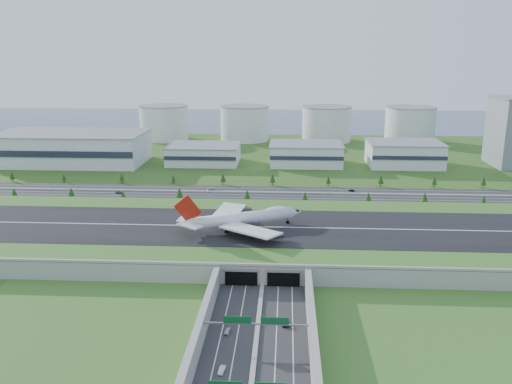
# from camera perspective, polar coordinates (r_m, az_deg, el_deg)

# --- Properties ---
(ground) EXTENTS (1200.00, 1200.00, 0.00)m
(ground) POSITION_cam_1_polar(r_m,az_deg,el_deg) (268.23, 1.16, -5.37)
(ground) COLOR #2F4F18
(ground) RESTS_ON ground
(airfield_deck) EXTENTS (520.00, 100.00, 9.20)m
(airfield_deck) POSITION_cam_1_polar(r_m,az_deg,el_deg) (266.76, 1.16, -4.54)
(airfield_deck) COLOR gray
(airfield_deck) RESTS_ON ground
(underpass_road) EXTENTS (38.80, 120.40, 8.00)m
(underpass_road) POSITION_cam_1_polar(r_m,az_deg,el_deg) (176.57, -0.09, -15.49)
(underpass_road) COLOR #28282B
(underpass_road) RESTS_ON ground
(sign_gantry_near) EXTENTS (38.70, 0.70, 9.80)m
(sign_gantry_near) POSITION_cam_1_polar(r_m,az_deg,el_deg) (178.65, -0.01, -13.80)
(sign_gantry_near) COLOR gray
(sign_gantry_near) RESTS_ON ground
(north_expressway) EXTENTS (560.00, 36.00, 0.12)m
(north_expressway) POSITION_cam_1_polar(r_m,az_deg,el_deg) (358.84, 1.73, -0.13)
(north_expressway) COLOR #28282B
(north_expressway) RESTS_ON ground
(tree_row) EXTENTS (503.64, 48.46, 7.97)m
(tree_row) POSITION_cam_1_polar(r_m,az_deg,el_deg) (357.36, 4.82, 0.51)
(tree_row) COLOR #3D2819
(tree_row) RESTS_ON ground
(hangar_west) EXTENTS (120.00, 60.00, 25.00)m
(hangar_west) POSITION_cam_1_polar(r_m,az_deg,el_deg) (478.61, -18.79, 4.40)
(hangar_west) COLOR silver
(hangar_west) RESTS_ON ground
(hangar_mid_a) EXTENTS (58.00, 42.00, 15.00)m
(hangar_mid_a) POSITION_cam_1_polar(r_m,az_deg,el_deg) (454.98, -5.52, 3.97)
(hangar_mid_a) COLOR silver
(hangar_mid_a) RESTS_ON ground
(hangar_mid_b) EXTENTS (58.00, 42.00, 17.00)m
(hangar_mid_b) POSITION_cam_1_polar(r_m,az_deg,el_deg) (449.82, 5.27, 3.98)
(hangar_mid_b) COLOR silver
(hangar_mid_b) RESTS_ON ground
(hangar_mid_c) EXTENTS (58.00, 42.00, 19.00)m
(hangar_mid_c) POSITION_cam_1_polar(r_m,az_deg,el_deg) (459.49, 15.32, 3.87)
(hangar_mid_c) COLOR silver
(hangar_mid_c) RESTS_ON ground
(fuel_tank_a) EXTENTS (50.00, 50.00, 35.00)m
(fuel_tank_a) POSITION_cam_1_polar(r_m,az_deg,el_deg) (581.10, -9.65, 7.19)
(fuel_tank_a) COLOR silver
(fuel_tank_a) RESTS_ON ground
(fuel_tank_b) EXTENTS (50.00, 50.00, 35.00)m
(fuel_tank_b) POSITION_cam_1_polar(r_m,az_deg,el_deg) (568.30, -1.20, 7.22)
(fuel_tank_b) COLOR silver
(fuel_tank_b) RESTS_ON ground
(fuel_tank_c) EXTENTS (50.00, 50.00, 35.00)m
(fuel_tank_c) POSITION_cam_1_polar(r_m,az_deg,el_deg) (568.08, 7.45, 7.10)
(fuel_tank_c) COLOR silver
(fuel_tank_c) RESTS_ON ground
(fuel_tank_d) EXTENTS (50.00, 50.00, 35.00)m
(fuel_tank_d) POSITION_cam_1_polar(r_m,az_deg,el_deg) (580.44, 15.90, 6.82)
(fuel_tank_d) COLOR silver
(fuel_tank_d) RESTS_ON ground
(bay_water) EXTENTS (1200.00, 260.00, 0.06)m
(bay_water) POSITION_cam_1_polar(r_m,az_deg,el_deg) (737.49, 2.58, 7.59)
(bay_water) COLOR #354A65
(bay_water) RESTS_ON ground
(boeing_747) EXTENTS (60.64, 55.97, 20.07)m
(boeing_747) POSITION_cam_1_polar(r_m,az_deg,el_deg) (261.05, -1.54, -2.76)
(boeing_747) COLOR white
(boeing_747) RESTS_ON airfield_deck
(car_0) EXTENTS (2.42, 4.57, 1.48)m
(car_0) POSITION_cam_1_polar(r_m,az_deg,el_deg) (188.03, -3.02, -14.38)
(car_0) COLOR silver
(car_0) RESTS_ON ground
(car_1) EXTENTS (2.15, 4.61, 1.46)m
(car_1) POSITION_cam_1_polar(r_m,az_deg,el_deg) (168.55, -3.63, -18.17)
(car_1) COLOR white
(car_1) RESTS_ON ground
(car_2) EXTENTS (3.44, 5.97, 1.57)m
(car_2) POSITION_cam_1_polar(r_m,az_deg,el_deg) (193.18, 3.09, -13.52)
(car_2) COLOR #0C0E3D
(car_2) RESTS_ON ground
(car_4) EXTENTS (5.22, 3.05, 1.67)m
(car_4) POSITION_cam_1_polar(r_m,az_deg,el_deg) (368.82, -14.22, -0.03)
(car_4) COLOR #4C4C50
(car_4) RESTS_ON ground
(car_5) EXTENTS (4.20, 2.64, 1.31)m
(car_5) POSITION_cam_1_polar(r_m,az_deg,el_deg) (368.63, 10.02, 0.17)
(car_5) COLOR black
(car_5) RESTS_ON ground
(car_7) EXTENTS (5.05, 2.41, 1.42)m
(car_7) POSITION_cam_1_polar(r_m,az_deg,el_deg) (368.35, -4.75, 0.35)
(car_7) COLOR silver
(car_7) RESTS_ON ground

